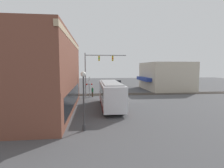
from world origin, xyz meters
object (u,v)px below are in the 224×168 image
at_px(crossing_signal, 89,84).
at_px(pedestrian_near_bus, 124,102).
at_px(parked_car_grey, 118,82).
at_px(pedestrian_at_crossing, 92,92).
at_px(parked_car_black, 115,88).
at_px(parked_car_red, 111,85).
at_px(city_bus, 111,94).
at_px(streetlamp, 84,96).

xyz_separation_m(crossing_signal, pedestrian_near_bus, (-9.24, -4.66, -1.47)).
xyz_separation_m(parked_car_grey, pedestrian_at_crossing, (-22.50, 7.83, 0.29)).
height_order(parked_car_black, parked_car_grey, parked_car_black).
xyz_separation_m(parked_car_red, parked_car_grey, (7.35, -2.80, -0.02)).
bearing_deg(parked_car_red, crossing_signal, 159.77).
bearing_deg(pedestrian_near_bus, parked_car_black, -3.28).
bearing_deg(parked_car_red, pedestrian_at_crossing, 161.65).
relative_size(parked_car_red, pedestrian_at_crossing, 2.57).
bearing_deg(city_bus, crossing_signal, 18.80).
bearing_deg(pedestrian_at_crossing, city_bus, -164.53).
relative_size(pedestrian_at_crossing, pedestrian_near_bus, 1.13).
xyz_separation_m(parked_car_red, pedestrian_near_bus, (-24.39, 0.92, 0.15)).
relative_size(streetlamp, pedestrian_at_crossing, 2.72).
relative_size(parked_car_black, pedestrian_near_bus, 2.97).
xyz_separation_m(city_bus, crossing_signal, (8.77, 2.98, 0.43)).
bearing_deg(streetlamp, city_bus, -20.61).
relative_size(streetlamp, parked_car_red, 1.06).
bearing_deg(pedestrian_at_crossing, parked_car_black, -36.34).
bearing_deg(city_bus, parked_car_black, -9.46).
height_order(parked_car_red, parked_car_grey, parked_car_red).
relative_size(parked_car_grey, pedestrian_near_bus, 2.67).
height_order(parked_car_red, pedestrian_at_crossing, pedestrian_at_crossing).
height_order(city_bus, parked_car_grey, city_bus).
distance_m(streetlamp, parked_car_black, 24.65).
distance_m(parked_car_black, parked_car_grey, 15.92).
height_order(city_bus, streetlamp, streetlamp).
xyz_separation_m(parked_car_black, pedestrian_near_bus, (-16.07, 0.92, 0.12)).
relative_size(parked_car_black, pedestrian_at_crossing, 2.63).
xyz_separation_m(crossing_signal, streetlamp, (-17.03, 0.12, 0.67)).
distance_m(city_bus, pedestrian_near_bus, 2.03).
bearing_deg(crossing_signal, parked_car_grey, -20.43).
bearing_deg(parked_car_grey, pedestrian_near_bus, 173.31).
height_order(city_bus, parked_car_black, city_bus).
distance_m(parked_car_red, pedestrian_at_crossing, 15.97).
relative_size(city_bus, streetlamp, 2.10).
bearing_deg(parked_car_black, parked_car_grey, -10.13).
distance_m(crossing_signal, parked_car_red, 16.23).
bearing_deg(pedestrian_at_crossing, pedestrian_near_bus, -156.05).
bearing_deg(streetlamp, crossing_signal, -0.42).
xyz_separation_m(city_bus, parked_car_grey, (31.27, -5.40, -1.21)).
xyz_separation_m(streetlamp, pedestrian_near_bus, (7.79, -4.79, -2.15)).
bearing_deg(crossing_signal, city_bus, -161.20).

